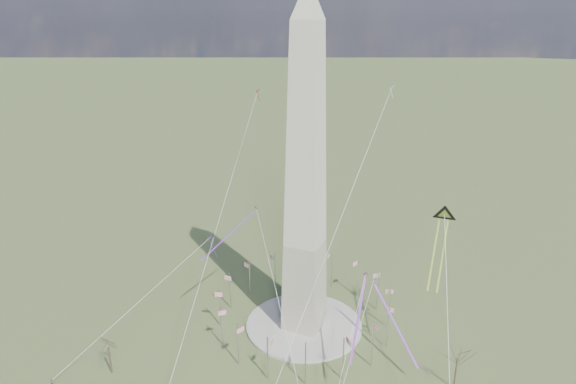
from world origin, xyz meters
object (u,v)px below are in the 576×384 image
at_px(kite_delta_black, 444,219).
at_px(washington_monument, 306,180).
at_px(person_west, 52,382).
at_px(tree_near, 458,356).

bearing_deg(kite_delta_black, washington_monument, 10.92).
distance_m(washington_monument, person_west, 86.07).
bearing_deg(tree_near, washington_monument, 167.52).
xyz_separation_m(person_west, kite_delta_black, (88.10, 59.96, 38.20)).
relative_size(washington_monument, person_west, 54.07).
bearing_deg(tree_near, kite_delta_black, 114.95).
xyz_separation_m(washington_monument, person_west, (-50.87, -51.07, -47.03)).
bearing_deg(kite_delta_black, person_west, 31.73).
distance_m(washington_monument, tree_near, 60.44).
height_order(person_west, kite_delta_black, kite_delta_black).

